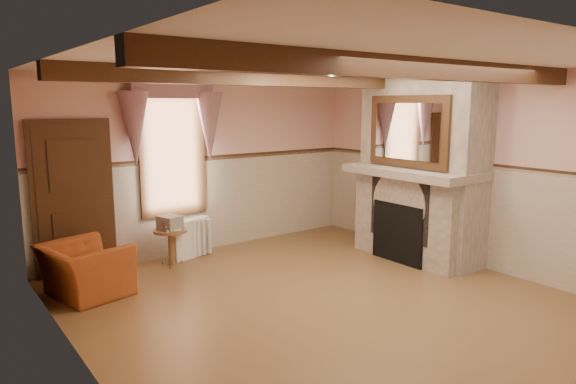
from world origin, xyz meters
TOP-DOWN VIEW (x-y plane):
  - floor at (0.00, 0.00)m, footprint 5.50×6.00m
  - ceiling at (0.00, 0.00)m, footprint 5.50×6.00m
  - wall_back at (0.00, 3.00)m, footprint 5.50×0.02m
  - wall_left at (-2.75, 0.00)m, footprint 0.02×6.00m
  - wall_right at (2.75, 0.00)m, footprint 0.02×6.00m
  - wainscot at (0.00, 0.00)m, footprint 5.50×6.00m
  - chair_rail at (0.00, 0.00)m, footprint 5.50×6.00m
  - firebox at (2.00, 0.60)m, footprint 0.20×0.95m
  - armchair at (-2.25, 2.00)m, footprint 1.08×1.17m
  - side_table at (-0.89, 2.47)m, footprint 0.54×0.54m
  - book_stack at (-0.89, 2.49)m, footprint 0.34×0.38m
  - radiator at (-0.48, 2.70)m, footprint 0.72×0.36m
  - bowl at (2.24, 0.36)m, footprint 0.34×0.34m
  - mantel_clock at (2.24, 1.40)m, footprint 0.14×0.24m
  - oil_lamp at (2.24, 0.99)m, footprint 0.11×0.11m
  - candle_red at (2.24, -0.20)m, footprint 0.06×0.06m
  - jar_yellow at (2.24, 0.24)m, footprint 0.06×0.06m
  - fireplace at (2.42, 0.60)m, footprint 0.85×2.00m
  - mantel at (2.24, 0.60)m, footprint 1.05×2.05m
  - overmantel_mirror at (2.06, 0.60)m, footprint 0.06×1.44m
  - door at (-2.10, 2.94)m, footprint 1.10×0.10m
  - window at (-0.60, 2.97)m, footprint 1.06×0.08m
  - window_drapes at (-0.60, 2.88)m, footprint 1.30×0.14m
  - ceiling_beam_front at (0.00, -1.20)m, footprint 5.50×0.18m
  - ceiling_beam_back at (0.00, 1.20)m, footprint 5.50×0.18m

SIDE VIEW (x-z plane):
  - floor at x=0.00m, z-range -0.01..0.01m
  - side_table at x=-0.89m, z-range 0.00..0.55m
  - radiator at x=-0.48m, z-range 0.00..0.60m
  - armchair at x=-2.25m, z-range 0.00..0.66m
  - firebox at x=2.00m, z-range 0.00..0.90m
  - book_stack at x=-0.89m, z-range 0.55..0.75m
  - wainscot at x=0.00m, z-range 0.00..1.50m
  - door at x=-2.10m, z-range 0.00..2.10m
  - mantel at x=2.24m, z-range 1.30..1.42m
  - wall_back at x=0.00m, z-range 0.00..2.80m
  - wall_left at x=-2.75m, z-range 0.00..2.80m
  - wall_right at x=2.75m, z-range 0.00..2.80m
  - fireplace at x=2.42m, z-range 0.00..2.80m
  - bowl at x=2.24m, z-range 1.42..1.50m
  - jar_yellow at x=2.24m, z-range 1.42..1.54m
  - chair_rail at x=0.00m, z-range 1.46..1.54m
  - candle_red at x=2.24m, z-range 1.42..1.58m
  - mantel_clock at x=2.24m, z-range 1.42..1.62m
  - oil_lamp at x=2.24m, z-range 1.42..1.70m
  - window at x=-0.60m, z-range 0.64..2.66m
  - overmantel_mirror at x=2.06m, z-range 1.45..2.49m
  - window_drapes at x=-0.60m, z-range 1.55..2.95m
  - ceiling_beam_front at x=0.00m, z-range 2.60..2.80m
  - ceiling_beam_back at x=0.00m, z-range 2.60..2.80m
  - ceiling at x=0.00m, z-range 2.79..2.80m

